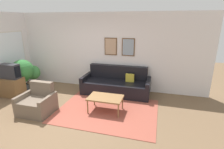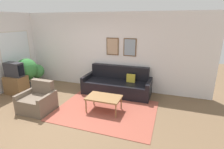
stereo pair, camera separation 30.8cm
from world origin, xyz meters
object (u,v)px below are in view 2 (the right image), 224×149
(coffee_table, at_px, (104,98))
(potted_plant_tall, at_px, (27,69))
(tv, at_px, (14,70))
(armchair, at_px, (38,101))
(couch, at_px, (117,85))

(coffee_table, height_order, potted_plant_tall, potted_plant_tall)
(tv, xyz_separation_m, potted_plant_tall, (0.04, 0.50, -0.12))
(potted_plant_tall, bearing_deg, armchair, -39.36)
(couch, relative_size, tv, 3.68)
(couch, relative_size, coffee_table, 2.46)
(coffee_table, bearing_deg, tv, 176.93)
(coffee_table, xyz_separation_m, potted_plant_tall, (-3.26, 0.67, 0.34))
(couch, bearing_deg, tv, -160.83)
(tv, relative_size, potted_plant_tall, 0.55)
(coffee_table, relative_size, tv, 1.50)
(potted_plant_tall, bearing_deg, tv, -94.12)
(coffee_table, relative_size, potted_plant_tall, 0.83)
(couch, height_order, armchair, couch)
(couch, height_order, potted_plant_tall, potted_plant_tall)
(potted_plant_tall, bearing_deg, couch, 11.17)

